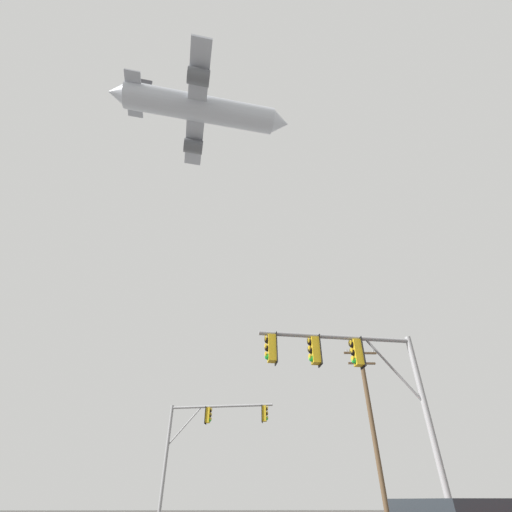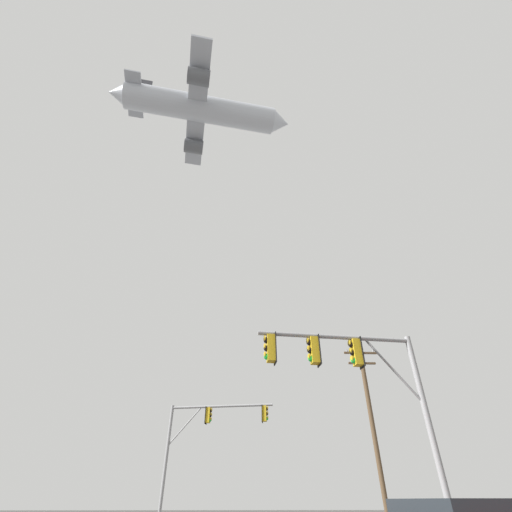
{
  "view_description": "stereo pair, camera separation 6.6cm",
  "coord_description": "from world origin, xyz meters",
  "px_view_note": "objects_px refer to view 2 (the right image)",
  "views": [
    {
      "loc": [
        -0.93,
        -5.02,
        1.57
      ],
      "look_at": [
        -0.07,
        15.78,
        15.88
      ],
      "focal_mm": 25.01,
      "sensor_mm": 36.0,
      "label": 1
    },
    {
      "loc": [
        -0.86,
        -5.02,
        1.57
      ],
      "look_at": [
        -0.07,
        15.78,
        15.88
      ],
      "focal_mm": 25.01,
      "sensor_mm": 36.0,
      "label": 2
    }
  ],
  "objects_px": {
    "signal_pole_near": "(357,376)",
    "airplane": "(201,109)",
    "signal_pole_far": "(204,432)",
    "utility_pole": "(372,423)"
  },
  "relations": [
    {
      "from": "signal_pole_near",
      "to": "utility_pole",
      "type": "bearing_deg",
      "value": 70.12
    },
    {
      "from": "signal_pole_near",
      "to": "utility_pole",
      "type": "xyz_separation_m",
      "value": [
        4.09,
        11.31,
        0.47
      ]
    },
    {
      "from": "airplane",
      "to": "utility_pole",
      "type": "bearing_deg",
      "value": -34.85
    },
    {
      "from": "utility_pole",
      "to": "airplane",
      "type": "xyz_separation_m",
      "value": [
        -15.39,
        10.71,
        47.72
      ]
    },
    {
      "from": "utility_pole",
      "to": "airplane",
      "type": "bearing_deg",
      "value": 145.15
    },
    {
      "from": "signal_pole_far",
      "to": "utility_pole",
      "type": "height_order",
      "value": "utility_pole"
    },
    {
      "from": "signal_pole_near",
      "to": "airplane",
      "type": "distance_m",
      "value": 54.18
    },
    {
      "from": "signal_pole_near",
      "to": "signal_pole_far",
      "type": "relative_size",
      "value": 0.95
    },
    {
      "from": "signal_pole_near",
      "to": "utility_pole",
      "type": "relative_size",
      "value": 0.63
    },
    {
      "from": "utility_pole",
      "to": "airplane",
      "type": "distance_m",
      "value": 51.28
    }
  ]
}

